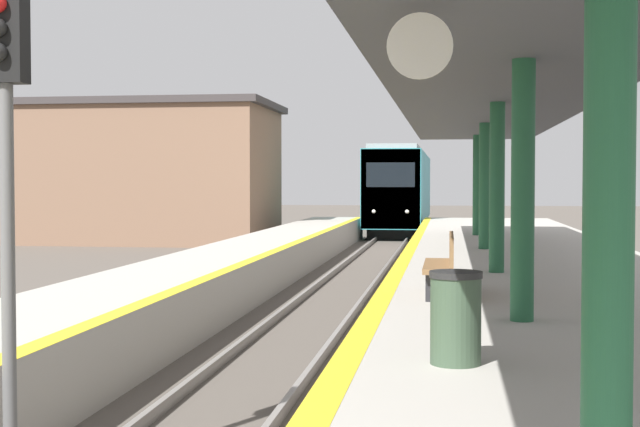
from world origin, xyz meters
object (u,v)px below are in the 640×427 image
at_px(trash_bin, 456,317).
at_px(bench, 443,262).
at_px(train, 402,190).
at_px(signal_near, 6,136).

bearing_deg(trash_bin, bench, 91.67).
bearing_deg(train, bench, -86.02).
bearing_deg(train, trash_bin, -86.30).
xyz_separation_m(train, signal_near, (-1.10, -42.94, 0.84)).
relative_size(signal_near, trash_bin, 5.10).
distance_m(signal_near, trash_bin, 4.34).
bearing_deg(trash_bin, signal_near, -160.98).
xyz_separation_m(train, trash_bin, (2.69, -41.63, -0.82)).
distance_m(signal_near, bench, 7.55).
relative_size(signal_near, bench, 2.33).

